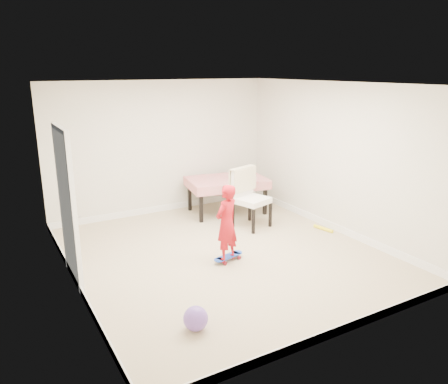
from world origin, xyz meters
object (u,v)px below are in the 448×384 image
dining_chair (252,198)px  skateboard (228,258)px  balloon (196,318)px  child (226,226)px  dining_table (227,195)px

dining_chair → skateboard: dining_chair is taller
balloon → child: bearing=49.0°
dining_table → skateboard: dining_table is taller
dining_chair → child: (-1.16, -1.09, 0.04)m
dining_table → child: child is taller
dining_chair → balloon: bearing=-150.9°
dining_table → balloon: (-2.36, -3.40, -0.21)m
child → balloon: bearing=26.3°
dining_chair → child: child is taller
skateboard → balloon: bearing=-145.4°
balloon → dining_chair: bearing=46.3°
dining_table → dining_chair: size_ratio=1.39×
dining_table → dining_chair: (-0.03, -0.96, 0.19)m
child → balloon: child is taller
dining_table → skateboard: bearing=-110.2°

